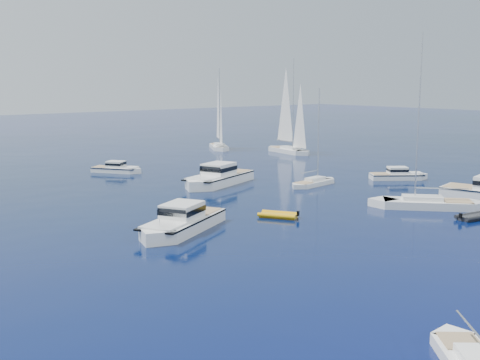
{
  "coord_description": "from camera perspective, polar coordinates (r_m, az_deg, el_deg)",
  "views": [
    {
      "loc": [
        -37.54,
        -21.2,
        12.39
      ],
      "look_at": [
        1.73,
        26.28,
        2.2
      ],
      "focal_mm": 45.31,
      "sensor_mm": 36.0,
      "label": 1
    }
  ],
  "objects": [
    {
      "name": "ground",
      "position": [
        44.86,
        20.27,
        -7.24
      ],
      "size": [
        400.0,
        400.0,
        0.0
      ],
      "primitive_type": "plane",
      "color": "#080E4F",
      "rests_on": "ground"
    },
    {
      "name": "motor_cruiser_centre",
      "position": [
        50.59,
        -5.57,
        -4.83
      ],
      "size": [
        11.78,
        8.41,
        3.01
      ],
      "primitive_type": null,
      "rotation": [
        0.0,
        0.0,
        2.05
      ],
      "color": "white",
      "rests_on": "ground"
    },
    {
      "name": "motor_cruiser_far_r",
      "position": [
        79.04,
        14.68,
        0.06
      ],
      "size": [
        7.64,
        6.61,
        2.05
      ],
      "primitive_type": null,
      "rotation": [
        0.0,
        0.0,
        4.06
      ],
      "color": "white",
      "rests_on": "ground"
    },
    {
      "name": "motor_cruiser_distant",
      "position": [
        72.67,
        -2.12,
        -0.43
      ],
      "size": [
        13.11,
        8.06,
        3.3
      ],
      "primitive_type": null,
      "rotation": [
        0.0,
        0.0,
        1.93
      ],
      "color": "white",
      "rests_on": "ground"
    },
    {
      "name": "motor_cruiser_horizon",
      "position": [
        83.89,
        -11.5,
        0.71
      ],
      "size": [
        6.08,
        7.62,
        1.99
      ],
      "primitive_type": null,
      "rotation": [
        0.0,
        0.0,
        3.72
      ],
      "color": "white",
      "rests_on": "ground"
    },
    {
      "name": "sailboat_mid_r",
      "position": [
        62.22,
        17.19,
        -2.52
      ],
      "size": [
        10.2,
        10.97,
        17.5
      ],
      "primitive_type": null,
      "rotation": [
        0.0,
        0.0,
        0.72
      ],
      "color": "silver",
      "rests_on": "ground"
    },
    {
      "name": "sailboat_centre",
      "position": [
        72.69,
        6.94,
        -0.49
      ],
      "size": [
        8.33,
        3.23,
        11.92
      ],
      "primitive_type": null,
      "rotation": [
        0.0,
        0.0,
        4.85
      ],
      "color": "white",
      "rests_on": "ground"
    },
    {
      "name": "sailboat_sails_r",
      "position": [
        104.93,
        4.59,
        2.58
      ],
      "size": [
        4.4,
        11.62,
        16.65
      ],
      "primitive_type": null,
      "rotation": [
        0.0,
        0.0,
        3.01
      ],
      "color": "silver",
      "rests_on": "ground"
    },
    {
      "name": "sailboat_sails_far",
      "position": [
        110.61,
        -1.99,
        2.95
      ],
      "size": [
        7.36,
        10.19,
        15.01
      ],
      "primitive_type": null,
      "rotation": [
        0.0,
        0.0,
        2.62
      ],
      "color": "white",
      "rests_on": "ground"
    },
    {
      "name": "tender_yellow",
      "position": [
        55.45,
        3.63,
        -3.54
      ],
      "size": [
        3.62,
        4.21,
        0.95
      ],
      "primitive_type": null,
      "rotation": [
        0.0,
        0.0,
        0.53
      ],
      "color": "#ECA80D",
      "rests_on": "ground"
    },
    {
      "name": "tender_grey_near",
      "position": [
        58.61,
        21.11,
        -3.46
      ],
      "size": [
        3.74,
        2.45,
        0.95
      ],
      "primitive_type": null,
      "rotation": [
        0.0,
        0.0,
        4.56
      ],
      "color": "black",
      "rests_on": "ground"
    }
  ]
}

